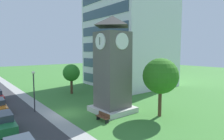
% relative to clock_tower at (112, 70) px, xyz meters
% --- Properties ---
extents(ground_plane, '(160.00, 160.00, 0.00)m').
position_rel_clock_tower_xyz_m(ground_plane, '(-2.67, -4.57, -5.06)').
color(ground_plane, '#3D7A33').
extents(street_asphalt, '(120.00, 7.20, 0.01)m').
position_rel_clock_tower_xyz_m(street_asphalt, '(-2.67, -10.73, -5.05)').
color(street_asphalt, '#38383A').
rests_on(street_asphalt, ground).
extents(kerb_strip, '(120.00, 1.60, 0.01)m').
position_rel_clock_tower_xyz_m(kerb_strip, '(-2.67, -6.33, -5.05)').
color(kerb_strip, '#9E9E99').
rests_on(kerb_strip, ground).
extents(office_building, '(15.49, 14.11, 28.80)m').
position_rel_clock_tower_xyz_m(office_building, '(-12.20, 14.32, 9.34)').
color(office_building, silver).
rests_on(office_building, ground).
extents(clock_tower, '(4.44, 4.44, 11.25)m').
position_rel_clock_tower_xyz_m(clock_tower, '(0.00, 0.00, 0.00)').
color(clock_tower, '#605B56').
rests_on(clock_tower, ground).
extents(park_bench, '(1.82, 0.58, 0.88)m').
position_rel_clock_tower_xyz_m(park_bench, '(1.92, -2.76, -4.60)').
color(park_bench, brown).
rests_on(park_bench, ground).
extents(street_lamp, '(0.36, 0.36, 4.88)m').
position_rel_clock_tower_xyz_m(street_lamp, '(-5.65, -7.36, -1.95)').
color(street_lamp, '#333338').
rests_on(street_lamp, ground).
extents(tree_near_tower, '(3.91, 3.91, 6.48)m').
position_rel_clock_tower_xyz_m(tree_near_tower, '(4.55, 3.11, -0.55)').
color(tree_near_tower, '#513823').
rests_on(tree_near_tower, ground).
extents(tree_streetside, '(2.85, 2.85, 5.01)m').
position_rel_clock_tower_xyz_m(tree_streetside, '(-11.76, 0.51, -1.51)').
color(tree_streetside, '#513823').
rests_on(tree_streetside, ground).
extents(parked_car_green, '(4.64, 2.00, 1.69)m').
position_rel_clock_tower_xyz_m(parked_car_green, '(-1.51, -11.29, -4.20)').
color(parked_car_green, '#1E6B38').
rests_on(parked_car_green, ground).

